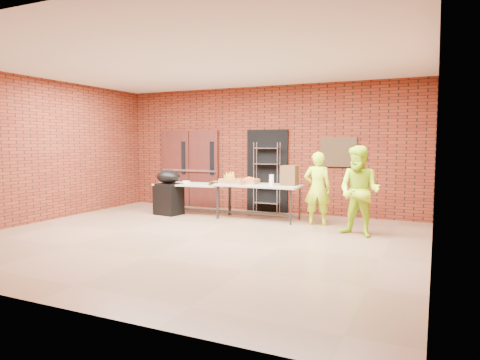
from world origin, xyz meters
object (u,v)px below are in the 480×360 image
at_px(table_left, 193,186).
at_px(volunteer_woman, 317,189).
at_px(coffee_dispenser, 290,175).
at_px(covered_grill, 169,192).
at_px(volunteer_man, 360,191).
at_px(wire_rack, 267,178).
at_px(table_right, 259,187).

distance_m(table_left, volunteer_woman, 3.13).
relative_size(table_left, coffee_dispenser, 4.37).
xyz_separation_m(table_left, covered_grill, (-0.54, -0.28, -0.15)).
relative_size(table_left, volunteer_man, 1.13).
height_order(table_left, coffee_dispenser, coffee_dispenser).
distance_m(wire_rack, covered_grill, 2.48).
relative_size(wire_rack, coffee_dispenser, 4.01).
distance_m(table_right, volunteer_woman, 1.40).
bearing_deg(table_left, volunteer_woman, -8.04).
xyz_separation_m(covered_grill, volunteer_woman, (3.67, 0.21, 0.24)).
bearing_deg(table_left, volunteer_man, -17.96).
relative_size(wire_rack, table_right, 0.89).
bearing_deg(volunteer_woman, table_left, -9.51).
distance_m(coffee_dispenser, covered_grill, 3.05).
xyz_separation_m(table_right, covered_grill, (-2.27, -0.29, -0.20)).
xyz_separation_m(coffee_dispenser, volunteer_woman, (0.68, -0.15, -0.25)).
bearing_deg(wire_rack, covered_grill, -150.56).
height_order(table_left, covered_grill, covered_grill).
bearing_deg(table_right, volunteer_man, -18.28).
xyz_separation_m(volunteer_woman, volunteer_man, (1.00, -0.75, 0.07)).
bearing_deg(coffee_dispenser, volunteer_man, -28.15).
height_order(coffee_dispenser, covered_grill, coffee_dispenser).
xyz_separation_m(wire_rack, volunteer_man, (2.58, -1.83, -0.03)).
relative_size(coffee_dispenser, volunteer_woman, 0.28).
height_order(table_right, coffee_dispenser, coffee_dispenser).
height_order(table_left, volunteer_woman, volunteer_woman).
relative_size(wire_rack, volunteer_man, 1.04).
bearing_deg(coffee_dispenser, covered_grill, -173.07).
height_order(wire_rack, volunteer_man, wire_rack).
xyz_separation_m(table_left, volunteer_woman, (3.13, -0.06, 0.09)).
distance_m(wire_rack, volunteer_woman, 1.92).
bearing_deg(table_right, wire_rack, 101.36).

